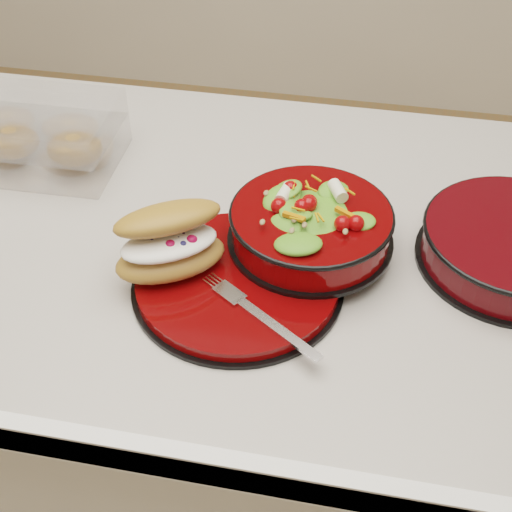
% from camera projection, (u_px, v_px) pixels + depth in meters
% --- Properties ---
extents(island_counter, '(1.24, 0.74, 0.90)m').
position_uv_depth(island_counter, '(222.00, 415.00, 1.30)').
color(island_counter, white).
rests_on(island_counter, ground).
extents(dinner_plate, '(0.27, 0.27, 0.02)m').
position_uv_depth(dinner_plate, '(238.00, 282.00, 0.91)').
color(dinner_plate, black).
rests_on(dinner_plate, island_counter).
extents(salad_bowl, '(0.22, 0.22, 0.09)m').
position_uv_depth(salad_bowl, '(311.00, 221.00, 0.93)').
color(salad_bowl, black).
rests_on(salad_bowl, dinner_plate).
extents(croissant, '(0.16, 0.15, 0.09)m').
position_uv_depth(croissant, '(171.00, 242.00, 0.89)').
color(croissant, '#AC7334').
rests_on(croissant, dinner_plate).
extents(fork, '(0.15, 0.11, 0.00)m').
position_uv_depth(fork, '(263.00, 317.00, 0.84)').
color(fork, silver).
rests_on(fork, dinner_plate).
extents(pastry_box, '(0.23, 0.17, 0.09)m').
position_uv_depth(pastry_box, '(41.00, 137.00, 1.10)').
color(pastry_box, white).
rests_on(pastry_box, island_counter).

